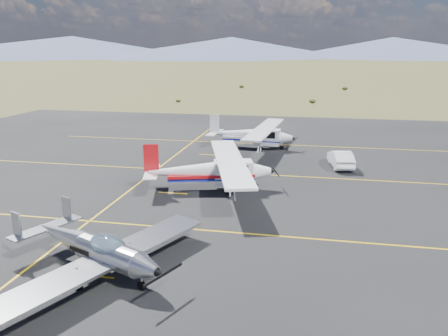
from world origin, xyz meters
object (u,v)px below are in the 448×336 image
at_px(aircraft_cessna, 211,170).
at_px(sedan, 341,159).
at_px(aircraft_plain, 252,134).
at_px(aircraft_low_wing, 96,248).

distance_m(aircraft_cessna, sedan, 11.75).
height_order(aircraft_plain, sedan, aircraft_plain).
height_order(aircraft_low_wing, sedan, aircraft_low_wing).
bearing_deg(sedan, aircraft_low_wing, 52.02).
relative_size(aircraft_plain, sedan, 2.95).
relative_size(aircraft_low_wing, aircraft_cessna, 0.81).
xyz_separation_m(aircraft_cessna, sedan, (8.80, 7.76, -0.72)).
bearing_deg(aircraft_low_wing, aircraft_plain, 106.58).
bearing_deg(aircraft_cessna, aircraft_plain, 69.83).
xyz_separation_m(aircraft_low_wing, aircraft_plain, (3.18, 25.05, 0.28)).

